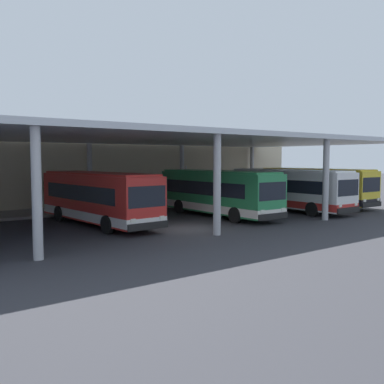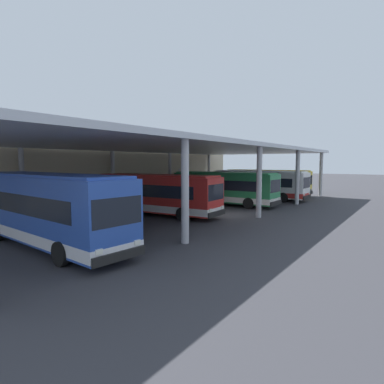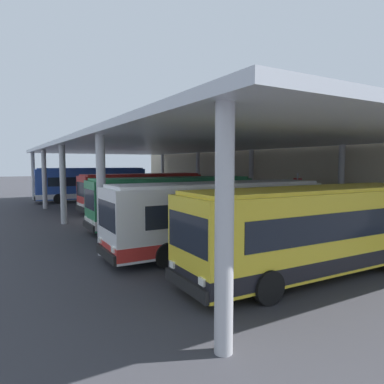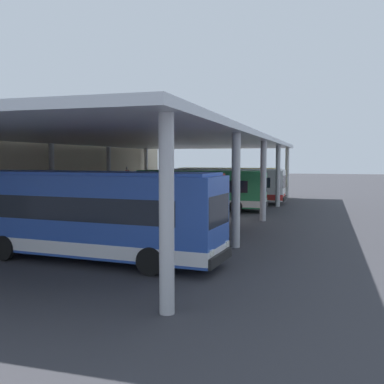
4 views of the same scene
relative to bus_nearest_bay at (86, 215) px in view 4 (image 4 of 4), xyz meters
The scene contains 12 objects.
ground_plane 13.96m from the bus_nearest_bay, 11.43° to the right, with size 200.00×200.00×0.00m, color #333338.
platform_kerb 16.37m from the bus_nearest_bay, 33.59° to the left, with size 42.00×4.50×0.18m, color gray.
station_building_facade 18.34m from the bus_nearest_bay, 42.11° to the left, with size 48.00×1.60×6.53m, color #C1B293.
canopy_shelter 14.26m from the bus_nearest_bay, 11.49° to the left, with size 40.00×17.00×5.55m.
bus_nearest_bay is the anchor object (origin of this frame).
bus_second_bay 10.28m from the bus_nearest_bay, ahead, with size 3.18×10.66×3.17m.
bus_middle_bay 18.46m from the bus_nearest_bay, ahead, with size 2.82×10.56×3.17m.
bus_far_bay 24.86m from the bus_nearest_bay, ahead, with size 2.81×10.56×3.17m.
bus_departing 29.45m from the bus_nearest_bay, ahead, with size 2.86×10.57×3.17m.
bench_waiting 25.69m from the bus_nearest_bay, 20.71° to the left, with size 1.80×0.45×0.92m.
trash_bin 23.25m from the bus_nearest_bay, 23.60° to the left, with size 0.52×0.52×0.98m.
banner_sign 22.94m from the bus_nearest_bay, 20.94° to the left, with size 0.70×0.12×3.20m.
Camera 4 is at (-29.31, -6.45, 4.06)m, focal length 41.75 mm.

